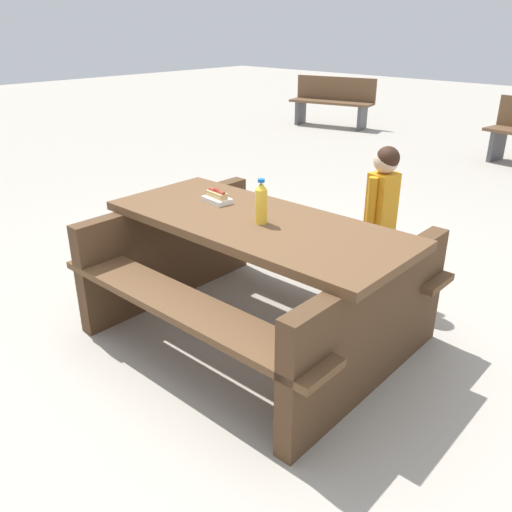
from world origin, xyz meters
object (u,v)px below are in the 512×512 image
(soda_bottle, at_px, (261,203))
(child_in_coat, at_px, (382,204))
(hotdog_tray, at_px, (217,197))
(picnic_table, at_px, (256,269))
(park_bench_far, at_px, (333,101))

(soda_bottle, height_order, child_in_coat, child_in_coat)
(soda_bottle, xyz_separation_m, hotdog_tray, (0.45, -0.08, -0.08))
(picnic_table, xyz_separation_m, soda_bottle, (-0.06, 0.02, 0.42))
(soda_bottle, relative_size, hotdog_tray, 1.32)
(soda_bottle, xyz_separation_m, child_in_coat, (-0.19, -0.96, -0.19))
(picnic_table, bearing_deg, park_bench_far, -57.58)
(picnic_table, relative_size, soda_bottle, 7.32)
(soda_bottle, bearing_deg, hotdog_tray, -10.55)
(child_in_coat, bearing_deg, soda_bottle, 78.81)
(picnic_table, relative_size, park_bench_far, 1.18)
(picnic_table, distance_m, child_in_coat, 1.00)
(child_in_coat, bearing_deg, hotdog_tray, 54.02)
(picnic_table, xyz_separation_m, hotdog_tray, (0.39, -0.06, 0.34))
(soda_bottle, bearing_deg, picnic_table, -20.54)
(park_bench_far, bearing_deg, soda_bottle, 122.72)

